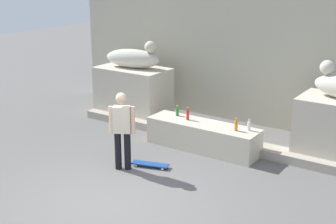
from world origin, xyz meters
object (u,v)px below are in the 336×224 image
Objects in this scene: bottle_orange at (236,125)px; bottle_red at (188,115)px; bottle_clear at (249,126)px; statue_reclining_left at (134,58)px; skater at (122,128)px; bottle_green at (177,112)px; skateboard at (150,164)px.

bottle_red is (-1.29, 0.05, 0.01)m from bottle_orange.
statue_reclining_left is at bearing 166.60° from bottle_clear.
skater is 2.82m from bottle_clear.
bottle_green is (0.00, 2.08, -0.19)m from skater.
statue_reclining_left reaches higher than bottle_red.
skateboard is 1.87m from bottle_green.
bottle_orange is 1.29m from bottle_red.
bottle_green is at bearing 173.76° from bottle_orange.
skater is at bearing -101.07° from bottle_red.
skater is 2.00m from bottle_red.
skater reaches higher than bottle_clear.
bottle_orange is at bearing -27.14° from statue_reclining_left.
statue_reclining_left is 4.17m from bottle_clear.
bottle_orange is (1.67, 1.90, -0.17)m from skater.
bottle_orange is at bearing -2.31° from bottle_red.
statue_reclining_left is 3.73m from skater.
statue_reclining_left reaches higher than bottle_orange.
skater is at bearing 26.27° from skateboard.
bottle_clear is at bearing -23.84° from statue_reclining_left.
skater is at bearing -132.43° from bottle_clear.
bottle_green is at bearing -120.29° from skater.
statue_reclining_left is 2.03× the size of skateboard.
skateboard is at bearing -88.57° from bottle_red.
bottle_green is (2.05, -0.93, -0.95)m from statue_reclining_left.
bottle_red is at bearing 177.69° from bottle_orange.
skateboard is (2.47, -2.62, -1.63)m from statue_reclining_left.
skater is 2.03× the size of skateboard.
statue_reclining_left is 5.75× the size of bottle_orange.
skater reaches higher than bottle_green.
skater reaches higher than skateboard.
bottle_green is at bearing -34.89° from statue_reclining_left.
bottle_clear is at bearing 37.52° from bottle_orange.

